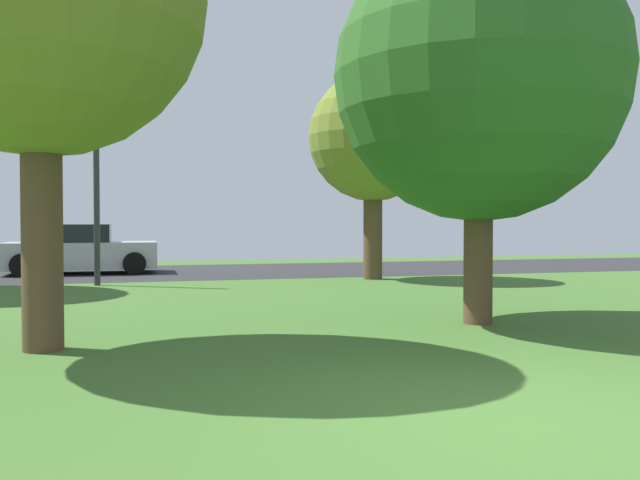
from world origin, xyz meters
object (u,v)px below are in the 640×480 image
at_px(parked_car_silver, 80,251).
at_px(street_lamp_post, 97,189).
at_px(oak_tree_right, 479,77).
at_px(birch_tree_lone, 373,138).

height_order(parked_car_silver, street_lamp_post, street_lamp_post).
relative_size(oak_tree_right, street_lamp_post, 1.27).
bearing_deg(parked_car_silver, birch_tree_lone, -27.98).
xyz_separation_m(birch_tree_lone, street_lamp_post, (-6.84, 0.04, -1.41)).
xyz_separation_m(oak_tree_right, street_lamp_post, (-5.69, 7.75, -1.34)).
distance_m(birch_tree_lone, street_lamp_post, 6.98).
bearing_deg(parked_car_silver, street_lamp_post, -80.46).
height_order(oak_tree_right, parked_car_silver, oak_tree_right).
height_order(oak_tree_right, birch_tree_lone, oak_tree_right).
xyz_separation_m(oak_tree_right, parked_car_silver, (-6.35, 11.69, -2.94)).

